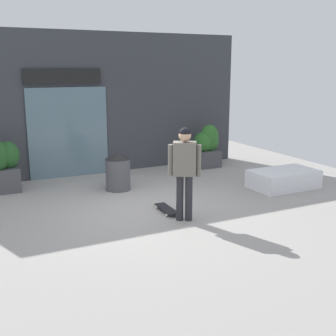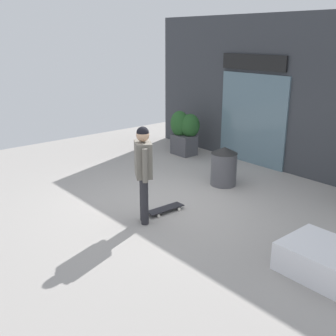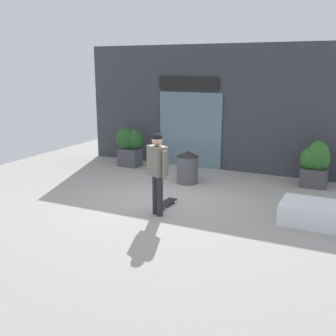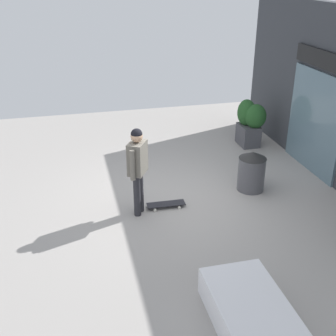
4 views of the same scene
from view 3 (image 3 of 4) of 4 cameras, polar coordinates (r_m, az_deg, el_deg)
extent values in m
plane|color=#9E9993|center=(9.16, -1.03, -4.69)|extent=(12.00, 12.00, 0.00)
cube|color=#383A3F|center=(11.94, 6.59, 8.40)|extent=(8.16, 0.25, 3.56)
cube|color=slate|center=(12.14, 3.13, 5.36)|extent=(1.97, 0.06, 2.22)
cube|color=black|center=(12.02, 2.86, 11.81)|extent=(1.86, 0.05, 0.36)
cylinder|color=#28282D|center=(8.30, -1.76, -3.68)|extent=(0.13, 0.13, 0.84)
cylinder|color=#28282D|center=(8.17, -1.17, -3.96)|extent=(0.13, 0.13, 0.84)
cube|color=#6B665B|center=(8.04, -1.50, 1.03)|extent=(0.48, 0.43, 0.59)
cylinder|color=#6B665B|center=(8.25, -2.41, 1.13)|extent=(0.09, 0.09, 0.56)
cylinder|color=#6B665B|center=(7.85, -0.54, 0.46)|extent=(0.09, 0.09, 0.56)
sphere|color=tan|center=(7.96, -1.52, 3.90)|extent=(0.22, 0.22, 0.22)
sphere|color=black|center=(7.95, -1.52, 4.17)|extent=(0.21, 0.21, 0.21)
cube|color=black|center=(8.84, -0.33, -4.95)|extent=(0.24, 0.74, 0.02)
cylinder|color=silver|center=(9.10, -0.29, -4.64)|extent=(0.03, 0.05, 0.05)
cylinder|color=silver|center=(9.00, 1.04, -4.87)|extent=(0.03, 0.05, 0.05)
cylinder|color=silver|center=(8.71, -1.75, -5.53)|extent=(0.03, 0.05, 0.05)
cylinder|color=silver|center=(8.60, -0.38, -5.77)|extent=(0.03, 0.05, 0.05)
cube|color=#47474C|center=(12.35, -5.35, 1.49)|extent=(0.62, 0.46, 0.53)
ellipsoid|color=#235123|center=(12.28, -4.70, 3.97)|extent=(0.50, 0.53, 0.62)
ellipsoid|color=#235123|center=(12.29, -6.06, 4.07)|extent=(0.55, 0.46, 0.69)
cube|color=#47474C|center=(10.87, 19.81, -1.24)|extent=(0.63, 0.59, 0.46)
ellipsoid|color=#2D6628|center=(10.72, 20.34, 1.56)|extent=(0.55, 0.43, 0.77)
ellipsoid|color=#2D6628|center=(10.81, 20.69, 1.13)|extent=(0.44, 0.56, 0.55)
ellipsoid|color=#2D6628|center=(10.77, 19.32, 1.24)|extent=(0.48, 0.53, 0.57)
cylinder|color=#4C4C51|center=(10.50, 2.74, -0.23)|extent=(0.55, 0.55, 0.71)
cone|color=black|center=(10.41, 2.77, 2.02)|extent=(0.56, 0.56, 0.14)
cube|color=white|center=(8.32, 20.72, -6.12)|extent=(1.50, 0.90, 0.41)
camera|label=1|loc=(7.20, -61.10, 4.89)|focal=46.53mm
camera|label=2|loc=(3.52, 52.68, 10.60)|focal=43.15mm
camera|label=4|loc=(6.78, 57.41, 18.53)|focal=45.28mm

